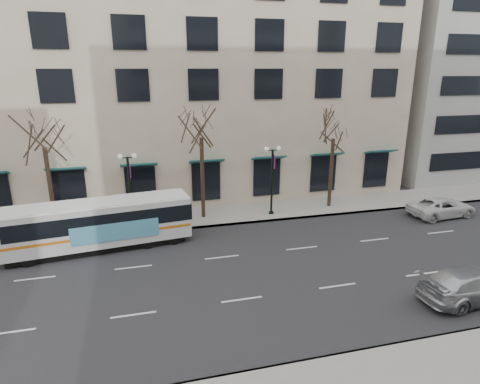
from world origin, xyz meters
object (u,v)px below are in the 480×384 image
object	(u,v)px
tree_far_left	(42,132)
lamp_post_right	(272,177)
city_bus	(99,223)
tree_far_mid	(201,124)
tree_far_right	(334,126)
lamp_post_left	(130,187)
silver_car	(471,284)
white_pickup	(442,207)

from	to	relation	value
tree_far_left	lamp_post_right	xyz separation A→B (m)	(15.01, -0.60, -3.75)
city_bus	tree_far_mid	bearing A→B (deg)	19.71
tree_far_right	lamp_post_right	size ratio (longest dim) A/B	1.55
tree_far_left	lamp_post_left	xyz separation A→B (m)	(5.01, -0.60, -3.75)
lamp_post_left	tree_far_mid	bearing A→B (deg)	6.85
lamp_post_left	city_bus	size ratio (longest dim) A/B	0.47
tree_far_left	tree_far_mid	xyz separation A→B (m)	(10.00, 0.00, 0.21)
silver_car	white_pickup	size ratio (longest dim) A/B	1.05
city_bus	white_pickup	distance (m)	24.09
white_pickup	lamp_post_left	bearing A→B (deg)	77.78
city_bus	lamp_post_left	bearing A→B (deg)	49.76
city_bus	silver_car	distance (m)	20.22
tree_far_mid	lamp_post_left	world-z (taller)	tree_far_mid
tree_far_right	lamp_post_right	xyz separation A→B (m)	(-4.99, -0.60, -3.48)
tree_far_left	lamp_post_right	world-z (taller)	tree_far_left
tree_far_right	city_bus	size ratio (longest dim) A/B	0.72
tree_far_right	lamp_post_left	distance (m)	15.40
lamp_post_right	tree_far_mid	bearing A→B (deg)	173.17
tree_far_mid	tree_far_right	bearing A→B (deg)	-0.00
lamp_post_left	white_pickup	distance (m)	22.55
tree_far_right	silver_car	xyz separation A→B (m)	(0.53, -13.72, -5.65)
tree_far_left	city_bus	distance (m)	6.88
city_bus	white_pickup	world-z (taller)	city_bus
tree_far_right	city_bus	xyz separation A→B (m)	(-16.85, -3.42, -4.80)
silver_car	lamp_post_right	bearing A→B (deg)	18.47
silver_car	tree_far_right	bearing A→B (deg)	-2.14
tree_far_right	white_pickup	size ratio (longest dim) A/B	1.60
lamp_post_left	tree_far_left	bearing A→B (deg)	173.17
tree_far_right	tree_far_mid	bearing A→B (deg)	180.00
city_bus	white_pickup	size ratio (longest dim) A/B	2.21
white_pickup	city_bus	bearing A→B (deg)	85.08
silver_car	city_bus	bearing A→B (deg)	55.02
tree_far_right	lamp_post_left	bearing A→B (deg)	-177.71
lamp_post_left	city_bus	xyz separation A→B (m)	(-1.86, -2.82, -1.32)
tree_far_mid	city_bus	xyz separation A→B (m)	(-6.85, -3.42, -5.28)
tree_far_right	tree_far_left	bearing A→B (deg)	180.00
tree_far_left	silver_car	world-z (taller)	tree_far_left
lamp_post_right	silver_car	xyz separation A→B (m)	(5.52, -13.12, -2.18)
tree_far_mid	lamp_post_right	bearing A→B (deg)	-6.83
silver_car	tree_far_left	bearing A→B (deg)	51.90
lamp_post_right	tree_far_right	bearing A→B (deg)	6.85
lamp_post_left	silver_car	world-z (taller)	lamp_post_left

